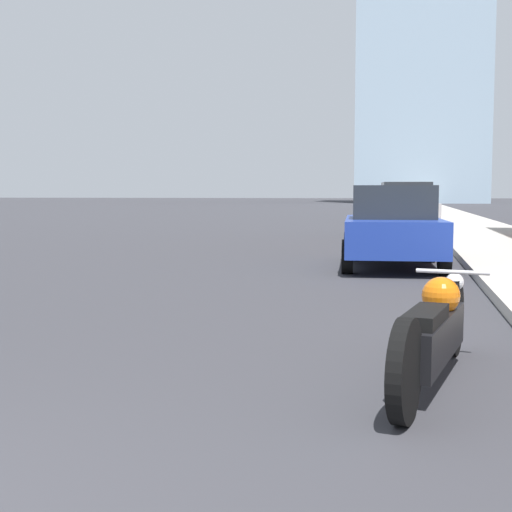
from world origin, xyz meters
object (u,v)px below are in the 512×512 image
(motorcycle, at_px, (434,332))
(parked_car_green, at_px, (405,202))
(parked_car_silver, at_px, (405,209))
(parked_car_blue, at_px, (392,227))
(parked_car_white, at_px, (406,205))

(motorcycle, distance_m, parked_car_green, 43.32)
(parked_car_silver, bearing_deg, parked_car_green, 85.31)
(motorcycle, height_order, parked_car_green, parked_car_green)
(parked_car_silver, relative_size, parked_car_green, 1.04)
(parked_car_blue, height_order, parked_car_green, parked_car_green)
(parked_car_silver, relative_size, parked_car_white, 1.00)
(parked_car_blue, height_order, parked_car_silver, parked_car_silver)
(parked_car_white, bearing_deg, parked_car_green, 90.85)
(motorcycle, height_order, parked_car_silver, parked_car_silver)
(motorcycle, distance_m, parked_car_blue, 8.48)
(parked_car_green, bearing_deg, motorcycle, -89.97)
(motorcycle, relative_size, parked_car_silver, 0.60)
(motorcycle, xyz_separation_m, parked_car_green, (-0.06, 43.32, 0.45))
(parked_car_blue, bearing_deg, parked_car_green, 85.80)
(parked_car_white, height_order, parked_car_green, parked_car_green)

